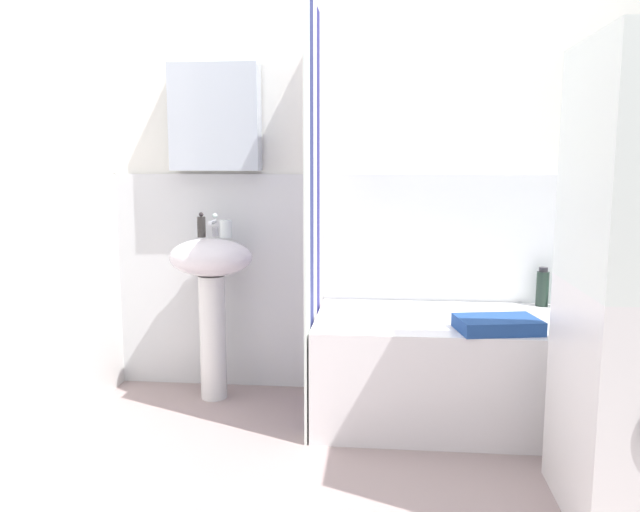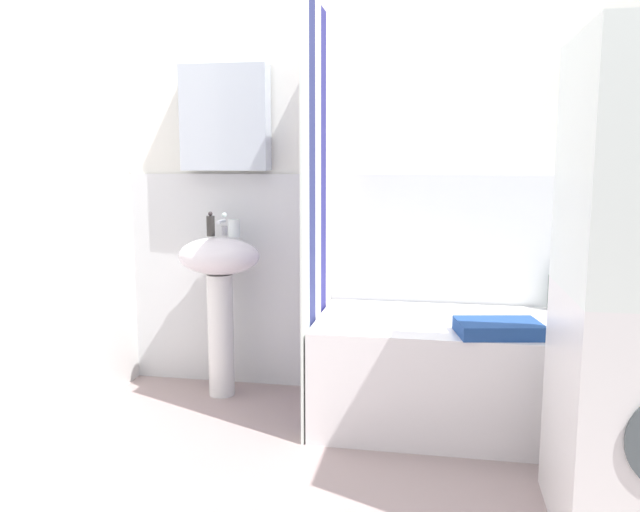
{
  "view_description": "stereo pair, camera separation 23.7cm",
  "coord_description": "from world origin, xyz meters",
  "px_view_note": "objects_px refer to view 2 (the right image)",
  "views": [
    {
      "loc": [
        -0.05,
        -2.17,
        1.26
      ],
      "look_at": [
        -0.33,
        0.68,
        0.84
      ],
      "focal_mm": 35.43,
      "sensor_mm": 36.0,
      "label": 1
    },
    {
      "loc": [
        0.19,
        -2.14,
        1.26
      ],
      "look_at": [
        -0.33,
        0.68,
        0.84
      ],
      "focal_mm": 35.43,
      "sensor_mm": 36.0,
      "label": 2
    }
  ],
  "objects_px": {
    "towel_folded": "(498,328)",
    "body_wash_bottle": "(576,298)",
    "bathtub": "(472,374)",
    "shampoo_bottle": "(554,291)",
    "lotion_bottle": "(604,296)",
    "soap_dispenser": "(211,225)",
    "sink": "(220,280)",
    "toothbrush_cup": "(234,228)"
  },
  "relations": [
    {
      "from": "lotion_bottle",
      "to": "soap_dispenser",
      "type": "bearing_deg",
      "value": -178.79
    },
    {
      "from": "bathtub",
      "to": "towel_folded",
      "type": "distance_m",
      "value": 0.38
    },
    {
      "from": "body_wash_bottle",
      "to": "towel_folded",
      "type": "height_order",
      "value": "body_wash_bottle"
    },
    {
      "from": "lotion_bottle",
      "to": "shampoo_bottle",
      "type": "distance_m",
      "value": 0.23
    },
    {
      "from": "body_wash_bottle",
      "to": "shampoo_bottle",
      "type": "distance_m",
      "value": 0.11
    },
    {
      "from": "lotion_bottle",
      "to": "towel_folded",
      "type": "relative_size",
      "value": 0.55
    },
    {
      "from": "soap_dispenser",
      "to": "body_wash_bottle",
      "type": "bearing_deg",
      "value": 1.4
    },
    {
      "from": "towel_folded",
      "to": "lotion_bottle",
      "type": "bearing_deg",
      "value": 42.35
    },
    {
      "from": "towel_folded",
      "to": "bathtub",
      "type": "bearing_deg",
      "value": 111.4
    },
    {
      "from": "sink",
      "to": "body_wash_bottle",
      "type": "height_order",
      "value": "sink"
    },
    {
      "from": "towel_folded",
      "to": "body_wash_bottle",
      "type": "bearing_deg",
      "value": 50.17
    },
    {
      "from": "lotion_bottle",
      "to": "body_wash_bottle",
      "type": "bearing_deg",
      "value": 178.34
    },
    {
      "from": "sink",
      "to": "shampoo_bottle",
      "type": "xyz_separation_m",
      "value": [
        1.73,
        0.13,
        -0.02
      ]
    },
    {
      "from": "sink",
      "to": "soap_dispenser",
      "type": "xyz_separation_m",
      "value": [
        -0.06,
        0.05,
        0.29
      ]
    },
    {
      "from": "sink",
      "to": "towel_folded",
      "type": "bearing_deg",
      "value": -16.16
    },
    {
      "from": "toothbrush_cup",
      "to": "shampoo_bottle",
      "type": "xyz_separation_m",
      "value": [
        1.66,
        0.09,
        -0.3
      ]
    },
    {
      "from": "soap_dispenser",
      "to": "bathtub",
      "type": "bearing_deg",
      "value": -9.16
    },
    {
      "from": "soap_dispenser",
      "to": "towel_folded",
      "type": "bearing_deg",
      "value": -17.25
    },
    {
      "from": "bathtub",
      "to": "towel_folded",
      "type": "xyz_separation_m",
      "value": [
        0.09,
        -0.23,
        0.29
      ]
    },
    {
      "from": "sink",
      "to": "toothbrush_cup",
      "type": "distance_m",
      "value": 0.29
    },
    {
      "from": "lotion_bottle",
      "to": "towel_folded",
      "type": "distance_m",
      "value": 0.74
    },
    {
      "from": "bathtub",
      "to": "shampoo_bottle",
      "type": "xyz_separation_m",
      "value": [
        0.41,
        0.31,
        0.36
      ]
    },
    {
      "from": "toothbrush_cup",
      "to": "lotion_bottle",
      "type": "distance_m",
      "value": 1.91
    },
    {
      "from": "body_wash_bottle",
      "to": "towel_folded",
      "type": "bearing_deg",
      "value": -129.83
    },
    {
      "from": "shampoo_bottle",
      "to": "towel_folded",
      "type": "distance_m",
      "value": 0.63
    },
    {
      "from": "toothbrush_cup",
      "to": "bathtub",
      "type": "bearing_deg",
      "value": -9.98
    },
    {
      "from": "soap_dispenser",
      "to": "toothbrush_cup",
      "type": "bearing_deg",
      "value": -1.21
    },
    {
      "from": "soap_dispenser",
      "to": "lotion_bottle",
      "type": "distance_m",
      "value": 2.05
    },
    {
      "from": "sink",
      "to": "toothbrush_cup",
      "type": "bearing_deg",
      "value": 31.91
    },
    {
      "from": "towel_folded",
      "to": "toothbrush_cup",
      "type": "bearing_deg",
      "value": 161.27
    },
    {
      "from": "sink",
      "to": "body_wash_bottle",
      "type": "bearing_deg",
      "value": 2.94
    },
    {
      "from": "soap_dispenser",
      "to": "lotion_bottle",
      "type": "height_order",
      "value": "soap_dispenser"
    },
    {
      "from": "soap_dispenser",
      "to": "bathtub",
      "type": "distance_m",
      "value": 1.55
    },
    {
      "from": "toothbrush_cup",
      "to": "towel_folded",
      "type": "xyz_separation_m",
      "value": [
        1.34,
        -0.45,
        -0.37
      ]
    },
    {
      "from": "soap_dispenser",
      "to": "lotion_bottle",
      "type": "xyz_separation_m",
      "value": [
        2.02,
        0.04,
        -0.32
      ]
    },
    {
      "from": "bathtub",
      "to": "body_wash_bottle",
      "type": "distance_m",
      "value": 0.67
    },
    {
      "from": "soap_dispenser",
      "to": "bathtub",
      "type": "relative_size",
      "value": 0.09
    },
    {
      "from": "bathtub",
      "to": "shampoo_bottle",
      "type": "height_order",
      "value": "shampoo_bottle"
    },
    {
      "from": "shampoo_bottle",
      "to": "body_wash_bottle",
      "type": "bearing_deg",
      "value": -20.44
    },
    {
      "from": "body_wash_bottle",
      "to": "bathtub",
      "type": "bearing_deg",
      "value": -152.3
    },
    {
      "from": "toothbrush_cup",
      "to": "bathtub",
      "type": "relative_size",
      "value": 0.06
    },
    {
      "from": "sink",
      "to": "bathtub",
      "type": "distance_m",
      "value": 1.38
    }
  ]
}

